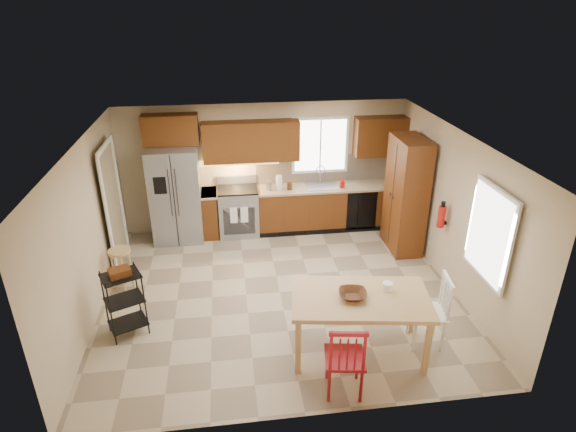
{
  "coord_description": "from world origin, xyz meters",
  "views": [
    {
      "loc": [
        -0.73,
        -6.41,
        4.37
      ],
      "look_at": [
        0.19,
        0.4,
        1.15
      ],
      "focal_mm": 30.0,
      "sensor_mm": 36.0,
      "label": 1
    }
  ],
  "objects_px": {
    "range_stove": "(238,212)",
    "chair_white": "(428,311)",
    "dining_table": "(359,325)",
    "utility_cart": "(125,303)",
    "refrigerator": "(176,195)",
    "table_jar": "(387,288)",
    "fire_extinguisher": "(441,217)",
    "bar_stool": "(122,270)",
    "table_bowl": "(353,298)",
    "chair_red": "(345,356)",
    "soap_bottle": "(342,183)",
    "pantry": "(406,195)"
  },
  "relations": [
    {
      "from": "fire_extinguisher",
      "to": "utility_cart",
      "type": "bearing_deg",
      "value": -169.99
    },
    {
      "from": "chair_red",
      "to": "chair_white",
      "type": "height_order",
      "value": "same"
    },
    {
      "from": "fire_extinguisher",
      "to": "bar_stool",
      "type": "relative_size",
      "value": 0.51
    },
    {
      "from": "refrigerator",
      "to": "table_jar",
      "type": "height_order",
      "value": "refrigerator"
    },
    {
      "from": "table_jar",
      "to": "bar_stool",
      "type": "distance_m",
      "value": 4.18
    },
    {
      "from": "fire_extinguisher",
      "to": "utility_cart",
      "type": "relative_size",
      "value": 0.36
    },
    {
      "from": "chair_red",
      "to": "utility_cart",
      "type": "distance_m",
      "value": 3.09
    },
    {
      "from": "pantry",
      "to": "soap_bottle",
      "type": "bearing_deg",
      "value": 136.55
    },
    {
      "from": "range_stove",
      "to": "dining_table",
      "type": "xyz_separation_m",
      "value": [
        1.41,
        -3.7,
        -0.04
      ]
    },
    {
      "from": "fire_extinguisher",
      "to": "chair_white",
      "type": "relative_size",
      "value": 0.35
    },
    {
      "from": "fire_extinguisher",
      "to": "dining_table",
      "type": "xyz_separation_m",
      "value": [
        -1.77,
        -1.66,
        -0.68
      ]
    },
    {
      "from": "range_stove",
      "to": "chair_white",
      "type": "distance_m",
      "value": 4.34
    },
    {
      "from": "soap_bottle",
      "to": "refrigerator",
      "type": "bearing_deg",
      "value": 179.55
    },
    {
      "from": "pantry",
      "to": "chair_white",
      "type": "relative_size",
      "value": 2.05
    },
    {
      "from": "table_bowl",
      "to": "table_jar",
      "type": "height_order",
      "value": "table_jar"
    },
    {
      "from": "dining_table",
      "to": "chair_red",
      "type": "relative_size",
      "value": 1.7
    },
    {
      "from": "dining_table",
      "to": "bar_stool",
      "type": "bearing_deg",
      "value": 158.24
    },
    {
      "from": "fire_extinguisher",
      "to": "table_jar",
      "type": "distance_m",
      "value": 2.09
    },
    {
      "from": "chair_red",
      "to": "chair_white",
      "type": "bearing_deg",
      "value": 36.92
    },
    {
      "from": "table_bowl",
      "to": "refrigerator",
      "type": "bearing_deg",
      "value": 123.99
    },
    {
      "from": "range_stove",
      "to": "soap_bottle",
      "type": "height_order",
      "value": "soap_bottle"
    },
    {
      "from": "chair_white",
      "to": "dining_table",
      "type": "bearing_deg",
      "value": 101.63
    },
    {
      "from": "fire_extinguisher",
      "to": "chair_red",
      "type": "relative_size",
      "value": 0.35
    },
    {
      "from": "pantry",
      "to": "table_bowl",
      "type": "xyz_separation_m",
      "value": [
        -1.68,
        -2.71,
        -0.19
      ]
    },
    {
      "from": "range_stove",
      "to": "chair_white",
      "type": "bearing_deg",
      "value": -57.08
    },
    {
      "from": "refrigerator",
      "to": "table_bowl",
      "type": "bearing_deg",
      "value": -56.01
    },
    {
      "from": "dining_table",
      "to": "bar_stool",
      "type": "relative_size",
      "value": 2.46
    },
    {
      "from": "dining_table",
      "to": "utility_cart",
      "type": "relative_size",
      "value": 1.77
    },
    {
      "from": "dining_table",
      "to": "chair_white",
      "type": "relative_size",
      "value": 1.7
    },
    {
      "from": "range_stove",
      "to": "table_bowl",
      "type": "relative_size",
      "value": 2.61
    },
    {
      "from": "chair_red",
      "to": "chair_white",
      "type": "relative_size",
      "value": 1.0
    },
    {
      "from": "chair_white",
      "to": "bar_stool",
      "type": "height_order",
      "value": "chair_white"
    },
    {
      "from": "table_jar",
      "to": "utility_cart",
      "type": "height_order",
      "value": "utility_cart"
    },
    {
      "from": "pantry",
      "to": "table_jar",
      "type": "xyz_separation_m",
      "value": [
        -1.19,
        -2.6,
        -0.16
      ]
    },
    {
      "from": "pantry",
      "to": "dining_table",
      "type": "distance_m",
      "value": 3.19
    },
    {
      "from": "soap_bottle",
      "to": "pantry",
      "type": "relative_size",
      "value": 0.09
    },
    {
      "from": "chair_white",
      "to": "bar_stool",
      "type": "distance_m",
      "value": 4.68
    },
    {
      "from": "utility_cart",
      "to": "bar_stool",
      "type": "bearing_deg",
      "value": 78.12
    },
    {
      "from": "chair_red",
      "to": "table_bowl",
      "type": "bearing_deg",
      "value": 78.27
    },
    {
      "from": "dining_table",
      "to": "chair_white",
      "type": "height_order",
      "value": "chair_white"
    },
    {
      "from": "fire_extinguisher",
      "to": "chair_white",
      "type": "bearing_deg",
      "value": -116.98
    },
    {
      "from": "chair_red",
      "to": "bar_stool",
      "type": "xyz_separation_m",
      "value": [
        -2.98,
        2.6,
        -0.16
      ]
    },
    {
      "from": "dining_table",
      "to": "utility_cart",
      "type": "xyz_separation_m",
      "value": [
        -3.08,
        0.8,
        0.07
      ]
    },
    {
      "from": "table_jar",
      "to": "bar_stool",
      "type": "bearing_deg",
      "value": 153.59
    },
    {
      "from": "range_stove",
      "to": "dining_table",
      "type": "height_order",
      "value": "range_stove"
    },
    {
      "from": "soap_bottle",
      "to": "table_jar",
      "type": "xyz_separation_m",
      "value": [
        -0.24,
        -3.5,
        -0.1
      ]
    },
    {
      "from": "fire_extinguisher",
      "to": "dining_table",
      "type": "distance_m",
      "value": 2.52
    },
    {
      "from": "table_jar",
      "to": "chair_red",
      "type": "bearing_deg",
      "value": -133.94
    },
    {
      "from": "soap_bottle",
      "to": "chair_red",
      "type": "distance_m",
      "value": 4.4
    },
    {
      "from": "refrigerator",
      "to": "table_jar",
      "type": "relative_size",
      "value": 10.95
    }
  ]
}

